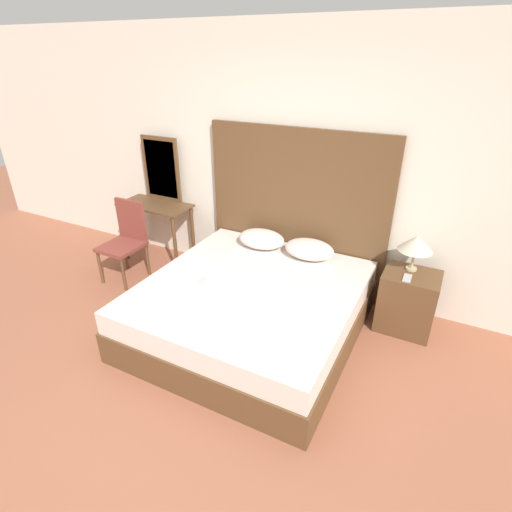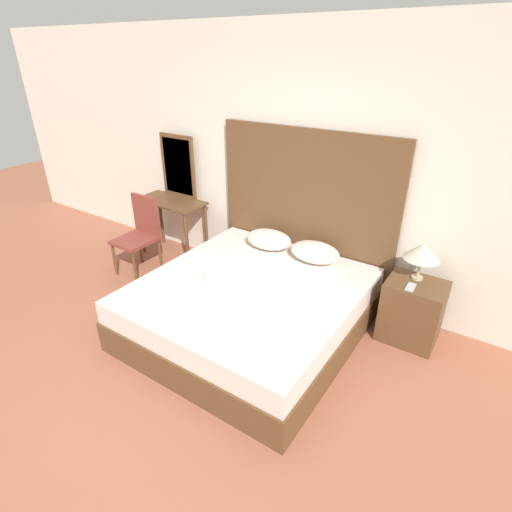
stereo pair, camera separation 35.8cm
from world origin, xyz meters
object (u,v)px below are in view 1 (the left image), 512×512
at_px(bed, 251,308).
at_px(vanity_desk, 156,216).
at_px(nightstand, 407,301).
at_px(chair, 126,237).
at_px(phone_on_bed, 202,281).
at_px(phone_on_nightstand, 407,278).
at_px(table_lamp, 416,244).

xyz_separation_m(bed, vanity_desk, (-1.73, 0.77, 0.35)).
xyz_separation_m(nightstand, chair, (-3.06, -0.45, 0.21)).
xyz_separation_m(bed, phone_on_bed, (-0.43, -0.16, 0.26)).
xyz_separation_m(bed, nightstand, (1.29, 0.73, 0.04)).
distance_m(phone_on_bed, phone_on_nightstand, 1.86).
distance_m(bed, phone_on_nightstand, 1.44).
distance_m(bed, chair, 1.81).
bearing_deg(nightstand, bed, -150.45).
bearing_deg(vanity_desk, bed, -23.94).
relative_size(phone_on_bed, nightstand, 0.28).
distance_m(vanity_desk, chair, 0.50).
bearing_deg(phone_on_bed, vanity_desk, 144.54).
distance_m(table_lamp, vanity_desk, 3.00).
xyz_separation_m(phone_on_bed, phone_on_nightstand, (1.69, 0.78, 0.08)).
distance_m(bed, nightstand, 1.48).
xyz_separation_m(bed, chair, (-1.77, 0.28, 0.25)).
bearing_deg(chair, nightstand, 8.42).
distance_m(bed, vanity_desk, 1.93).
bearing_deg(bed, phone_on_bed, -160.03).
height_order(nightstand, vanity_desk, vanity_desk).
xyz_separation_m(phone_on_bed, nightstand, (1.72, 0.89, -0.22)).
xyz_separation_m(nightstand, vanity_desk, (-3.02, 0.04, 0.30)).
bearing_deg(bed, table_lamp, 32.87).
height_order(nightstand, table_lamp, table_lamp).
distance_m(nightstand, vanity_desk, 3.04).
relative_size(bed, chair, 2.17).
relative_size(nightstand, chair, 0.65).
xyz_separation_m(phone_on_bed, table_lamp, (1.69, 0.97, 0.34)).
xyz_separation_m(table_lamp, chair, (-3.03, -0.54, -0.36)).
height_order(phone_on_nightstand, vanity_desk, vanity_desk).
distance_m(nightstand, phone_on_nightstand, 0.32).
relative_size(nightstand, vanity_desk, 0.67).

